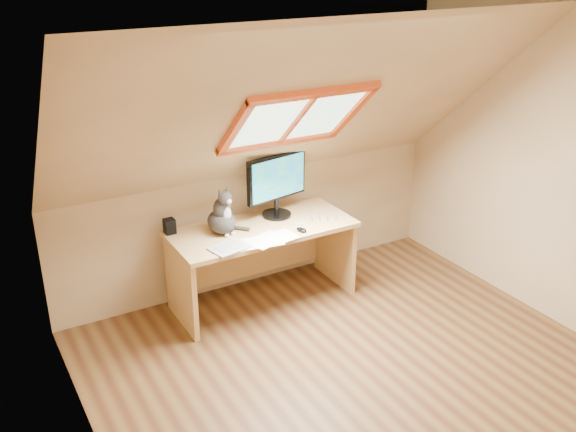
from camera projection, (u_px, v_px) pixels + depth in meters
ground at (373, 387)px, 4.33m from camera, size 3.50×3.50×0.00m
room_shell at (396, 194)px, 3.69m from camera, size 3.52×3.52×2.41m
desk at (259, 248)px, 5.24m from camera, size 1.48×0.65×0.67m
monitor at (277, 182)px, 5.19m from camera, size 0.57×0.24×0.53m
cat at (222, 216)px, 4.95m from camera, size 0.27×0.30×0.39m
desk_speaker at (170, 226)px, 4.97m from camera, size 0.08×0.08×0.12m
graphics_tablet at (230, 248)px, 4.75m from camera, size 0.31×0.25×0.01m
mouse at (302, 230)px, 5.02m from camera, size 0.08×0.11×0.03m
papers at (270, 240)px, 4.87m from camera, size 0.35×0.30×0.01m
cables at (315, 221)px, 5.21m from camera, size 0.51×0.26×0.01m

